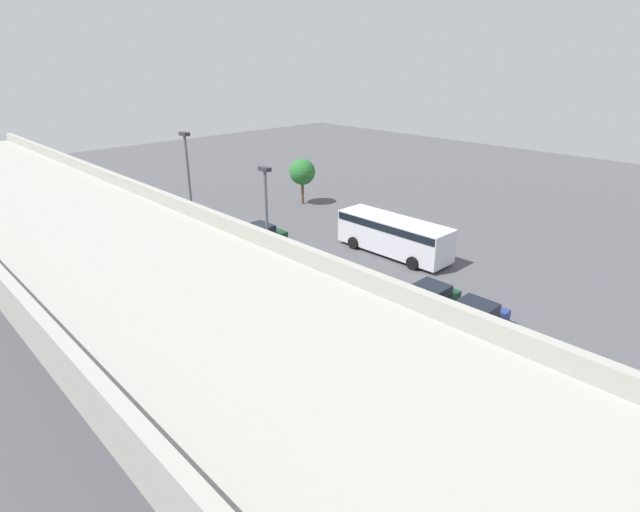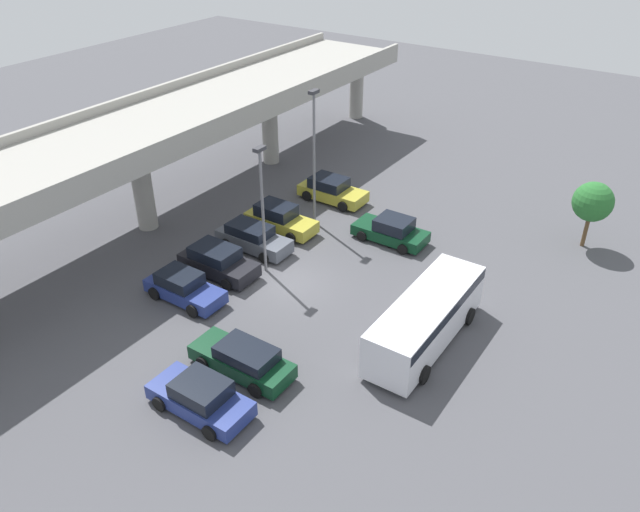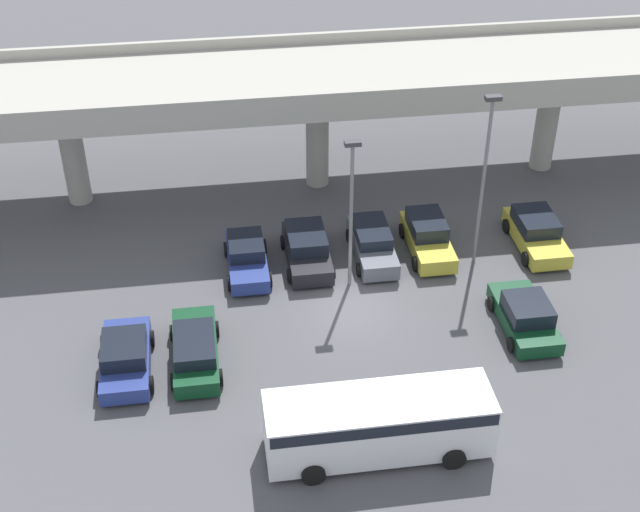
{
  "view_description": "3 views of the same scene",
  "coord_description": "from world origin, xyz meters",
  "views": [
    {
      "loc": [
        -19.85,
        17.29,
        12.63
      ],
      "look_at": [
        -1.19,
        -0.68,
        2.13
      ],
      "focal_mm": 28.0,
      "sensor_mm": 36.0,
      "label": 1
    },
    {
      "loc": [
        -22.48,
        -17.06,
        18.98
      ],
      "look_at": [
        1.21,
        -1.05,
        1.42
      ],
      "focal_mm": 35.0,
      "sensor_mm": 36.0,
      "label": 2
    },
    {
      "loc": [
        -5.86,
        -30.2,
        24.54
      ],
      "look_at": [
        -1.28,
        1.36,
        2.08
      ],
      "focal_mm": 50.0,
      "sensor_mm": 36.0,
      "label": 3
    }
  ],
  "objects": [
    {
      "name": "ground_plane",
      "position": [
        0.0,
        0.0,
        0.0
      ],
      "size": [
        107.66,
        107.66,
        0.0
      ],
      "primitive_type": "plane",
      "color": "#4C4C51"
    },
    {
      "name": "highway_overpass",
      "position": [
        0.0,
        11.16,
        5.71
      ],
      "size": [
        51.45,
        7.75,
        7.0
      ],
      "color": "#9E9B93",
      "rests_on": "ground_plane"
    },
    {
      "name": "parked_car_0",
      "position": [
        -9.73,
        -2.53,
        0.71
      ],
      "size": [
        2.17,
        4.49,
        1.54
      ],
      "rotation": [
        0.0,
        0.0,
        1.57
      ],
      "color": "navy",
      "rests_on": "ground_plane"
    },
    {
      "name": "parked_car_1",
      "position": [
        -6.95,
        -2.46,
        0.7
      ],
      "size": [
        2.05,
        4.86,
        1.45
      ],
      "rotation": [
        0.0,
        0.0,
        1.57
      ],
      "color": "#0C381E",
      "rests_on": "ground_plane"
    },
    {
      "name": "parked_car_2",
      "position": [
        -4.37,
        3.71,
        0.72
      ],
      "size": [
        2.02,
        4.38,
        1.52
      ],
      "rotation": [
        0.0,
        0.0,
        -1.57
      ],
      "color": "navy",
      "rests_on": "ground_plane"
    },
    {
      "name": "parked_car_3",
      "position": [
        -1.53,
        3.91,
        0.76
      ],
      "size": [
        2.18,
        4.5,
        1.6
      ],
      "rotation": [
        0.0,
        0.0,
        -1.57
      ],
      "color": "black",
      "rests_on": "ground_plane"
    },
    {
      "name": "parked_car_4",
      "position": [
        1.61,
        3.98,
        0.74
      ],
      "size": [
        1.98,
        4.61,
        1.54
      ],
      "rotation": [
        0.0,
        0.0,
        -1.57
      ],
      "color": "#515660",
      "rests_on": "ground_plane"
    },
    {
      "name": "parked_car_5",
      "position": [
        4.31,
        4.06,
        0.79
      ],
      "size": [
        2.03,
        4.55,
        1.69
      ],
      "rotation": [
        0.0,
        0.0,
        -1.57
      ],
      "color": "gold",
      "rests_on": "ground_plane"
    },
    {
      "name": "parked_car_6",
      "position": [
        7.01,
        -2.3,
        0.7
      ],
      "size": [
        2.2,
        4.46,
        1.53
      ],
      "rotation": [
        0.0,
        0.0,
        1.57
      ],
      "color": "#0C381E",
      "rests_on": "ground_plane"
    },
    {
      "name": "parked_car_7",
      "position": [
        9.6,
        3.67,
        0.76
      ],
      "size": [
        2.19,
        4.62,
        1.6
      ],
      "rotation": [
        0.0,
        0.0,
        -1.57
      ],
      "color": "gold",
      "rests_on": "ground_plane"
    },
    {
      "name": "shuttle_bus",
      "position": [
        -0.55,
        -8.19,
        1.47
      ],
      "size": [
        8.15,
        2.68,
        2.46
      ],
      "rotation": [
        0.0,
        0.0,
        3.14
      ],
      "color": "silver",
      "rests_on": "ground_plane"
    },
    {
      "name": "lamp_post_near_aisle",
      "position": [
        0.17,
        1.91,
        4.34
      ],
      "size": [
        0.7,
        0.35,
        7.33
      ],
      "color": "slate",
      "rests_on": "ground_plane"
    },
    {
      "name": "lamp_post_mid_lot",
      "position": [
        6.31,
        2.82,
        4.96
      ],
      "size": [
        0.7,
        0.35,
        8.53
      ],
      "color": "slate",
      "rests_on": "ground_plane"
    }
  ]
}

